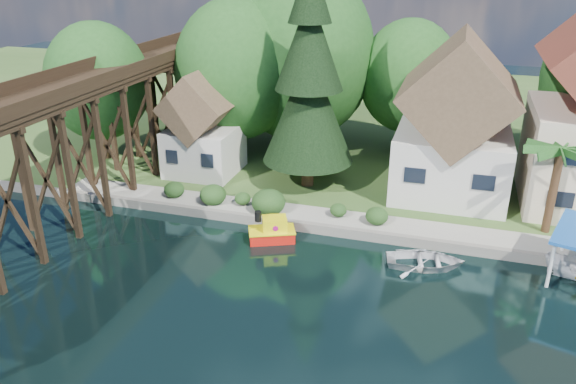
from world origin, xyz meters
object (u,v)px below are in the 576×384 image
at_px(shed, 203,130).
at_px(trestle_bridge, 63,142).
at_px(palm_tree, 561,154).
at_px(tugboat, 272,231).
at_px(conifer, 309,81).
at_px(boat_white_a, 425,259).
at_px(house_left, 455,128).

bearing_deg(shed, trestle_bridge, -118.19).
bearing_deg(palm_tree, trestle_bridge, -168.02).
xyz_separation_m(palm_tree, tugboat, (-15.81, -5.04, -4.90)).
xyz_separation_m(trestle_bridge, conifer, (13.22, 9.05, 2.73)).
xyz_separation_m(trestle_bridge, palm_tree, (28.97, 6.15, 0.16)).
relative_size(palm_tree, tugboat, 1.82).
relative_size(conifer, palm_tree, 2.74).
height_order(conifer, tugboat, conifer).
bearing_deg(conifer, boat_white_a, -42.78).
bearing_deg(palm_tree, boat_white_a, -140.81).
distance_m(trestle_bridge, conifer, 16.25).
bearing_deg(tugboat, trestle_bridge, -175.18).
bearing_deg(shed, palm_tree, -7.56).
xyz_separation_m(tugboat, boat_white_a, (9.10, -0.43, -0.16)).
distance_m(house_left, boat_white_a, 11.20).
height_order(trestle_bridge, tugboat, trestle_bridge).
relative_size(conifer, boat_white_a, 3.65).
distance_m(house_left, tugboat, 14.55).
height_order(trestle_bridge, conifer, conifer).
xyz_separation_m(shed, boat_white_a, (17.27, -8.65, -3.38)).
relative_size(trestle_bridge, conifer, 2.81).
relative_size(house_left, boat_white_a, 2.56).
distance_m(house_left, shed, 18.11).
xyz_separation_m(conifer, boat_white_a, (9.05, -8.37, -7.63)).
relative_size(shed, palm_tree, 1.37).
bearing_deg(tugboat, shed, 134.82).
relative_size(trestle_bridge, boat_white_a, 10.25).
bearing_deg(house_left, boat_white_a, -94.13).
xyz_separation_m(palm_tree, boat_white_a, (-6.70, -5.47, -5.06)).
xyz_separation_m(house_left, conifer, (-9.78, -1.77, 2.94)).
bearing_deg(boat_white_a, conifer, 36.09).
height_order(shed, tugboat, shed).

